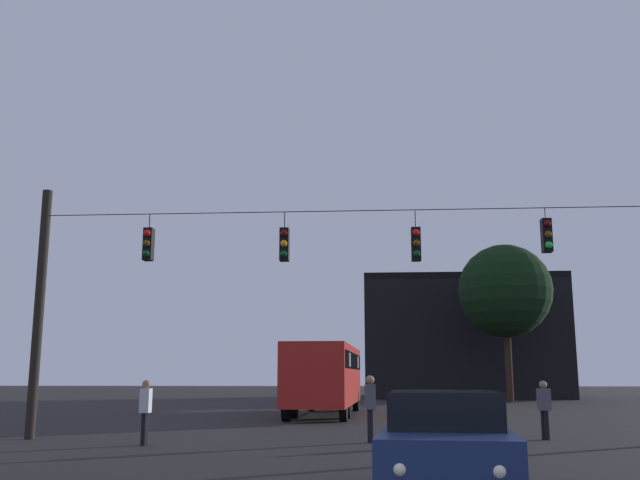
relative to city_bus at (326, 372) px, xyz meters
name	(u,v)px	position (x,y,z in m)	size (l,w,h in m)	color
ground_plane	(356,418)	(1.36, -2.15, -1.87)	(168.00, 168.00, 0.00)	black
overhead_signal_span	(347,290)	(1.36, -12.27, 2.23)	(18.05, 0.44, 7.14)	black
city_bus	(326,372)	(0.00, 0.00, 0.00)	(2.94, 11.09, 3.00)	#B21E19
car_near_right	(446,442)	(3.07, -21.15, -1.07)	(2.18, 4.46, 1.52)	navy
car_far_left	(316,391)	(-1.18, 10.39, -1.07)	(1.86, 4.36, 1.52)	navy
pedestrian_crossing_left	(145,408)	(-3.78, -13.81, -0.95)	(0.26, 0.37, 1.63)	black
pedestrian_crossing_center	(544,406)	(6.79, -11.51, -0.97)	(0.34, 0.42, 1.60)	black
pedestrian_crossing_right	(370,404)	(1.97, -12.70, -0.87)	(0.30, 0.40, 1.74)	black
corner_building	(460,338)	(9.19, 25.74, 2.76)	(15.12, 10.97, 9.24)	black
tree_left_silhouette	(505,291)	(10.98, 15.36, 5.35)	(6.15, 6.15, 10.31)	#2D2116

